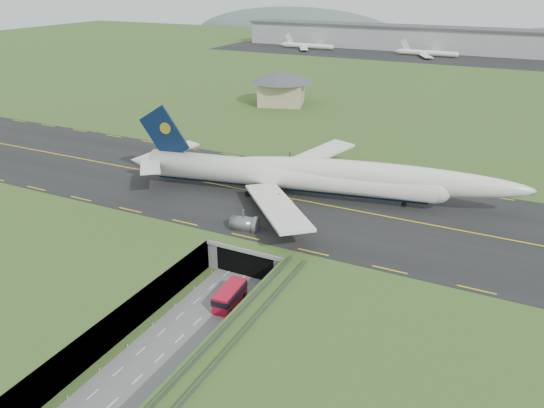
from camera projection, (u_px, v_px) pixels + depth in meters
The scene contains 10 objects.
ground at pixel (223, 298), 93.01m from camera, with size 900.00×900.00×0.00m, color #3E5F26.
airfield_deck at pixel (222, 283), 91.82m from camera, with size 800.00×800.00×6.00m, color gray.
trench_road at pixel (199, 320), 86.81m from camera, with size 12.00×75.00×0.20m, color slate.
taxiway at pixel (299, 200), 117.72m from camera, with size 800.00×44.00×0.18m, color black.
tunnel_portal at pixel (266, 242), 105.43m from camera, with size 17.00×22.30×6.00m.
guideway at pixel (218, 356), 70.70m from camera, with size 3.00×53.00×7.05m.
jumbo_jet at pixel (314, 176), 117.06m from camera, with size 89.97×57.98×19.53m.
shuttle_tram at pixel (230, 296), 90.37m from camera, with size 3.58×8.16×3.24m.
service_building at pixel (282, 84), 202.50m from camera, with size 30.00×30.00×13.02m.
cargo_terminal at pixel (469, 41), 333.66m from camera, with size 320.00×67.00×15.60m.
Camera 1 is at (42.71, -66.75, 52.14)m, focal length 35.00 mm.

